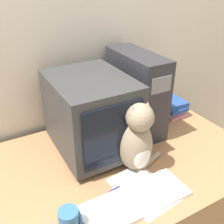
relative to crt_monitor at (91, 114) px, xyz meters
The scene contains 10 objects.
wall_back 0.47m from the crt_monitor, 82.54° to the left, with size 7.00×0.05×2.50m.
desk 0.61m from the crt_monitor, 73.02° to the right, with size 1.50×0.91×0.75m.
crt_monitor is the anchor object (origin of this frame).
computer_tower 0.34m from the crt_monitor, 11.99° to the left, with size 0.17×0.44×0.47m.
keyboard 0.49m from the crt_monitor, 90.94° to the right, with size 0.48×0.18×0.02m.
cat 0.29m from the crt_monitor, 66.29° to the right, with size 0.25×0.23×0.37m.
book_stack 0.66m from the crt_monitor, ahead, with size 0.16×0.22×0.11m.
pen 0.42m from the crt_monitor, 106.03° to the right, with size 0.16×0.04×0.01m.
paper_sheet 0.46m from the crt_monitor, 80.96° to the right, with size 0.24×0.32×0.00m.
mug 0.55m from the crt_monitor, 124.78° to the right, with size 0.08×0.08×0.10m.
Camera 1 is at (-0.53, -0.48, 1.64)m, focal length 42.00 mm.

